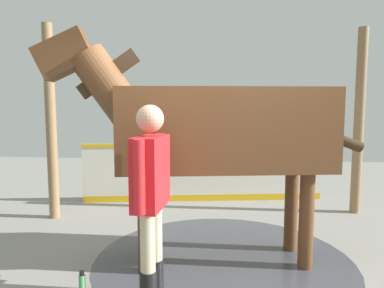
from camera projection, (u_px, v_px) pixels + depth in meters
ground_plane at (219, 277)px, 3.67m from camera, size 16.00×16.00×0.02m
wet_patch at (223, 259)px, 4.06m from camera, size 2.97×2.97×0.00m
barrier_wall at (204, 174)px, 6.55m from camera, size 0.75×4.42×1.09m
roof_post_near at (51, 123)px, 5.45m from camera, size 0.16×0.16×3.02m
roof_post_far at (359, 122)px, 5.72m from camera, size 0.16×0.16×3.02m
horse at (214, 129)px, 3.89m from camera, size 1.22×3.62×2.59m
handler at (151, 190)px, 3.06m from camera, size 0.70×0.26×1.78m
bottle_spray at (82, 284)px, 3.29m from camera, size 0.06×0.06×0.24m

